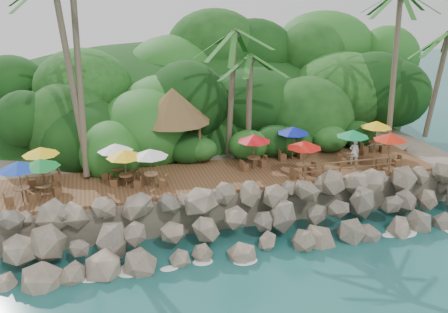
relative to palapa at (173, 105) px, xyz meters
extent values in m
plane|color=#19514F|center=(2.34, -9.76, -5.79)|extent=(140.00, 140.00, 0.00)
cube|color=gray|center=(2.34, 6.24, -4.74)|extent=(32.00, 25.20, 2.10)
ellipsoid|color=#143811|center=(2.34, 13.74, -5.79)|extent=(44.80, 28.00, 15.40)
cube|color=brown|center=(2.34, -3.76, -3.59)|extent=(26.00, 5.00, 0.20)
ellipsoid|color=white|center=(-6.66, -9.46, -5.76)|extent=(1.20, 0.80, 0.06)
ellipsoid|color=white|center=(-3.66, -9.46, -5.76)|extent=(1.20, 0.80, 0.06)
ellipsoid|color=white|center=(-0.66, -9.46, -5.76)|extent=(1.20, 0.80, 0.06)
ellipsoid|color=white|center=(2.34, -9.46, -5.76)|extent=(1.20, 0.80, 0.06)
ellipsoid|color=white|center=(5.34, -9.46, -5.76)|extent=(1.20, 0.80, 0.06)
ellipsoid|color=white|center=(8.34, -9.46, -5.76)|extent=(1.20, 0.80, 0.06)
ellipsoid|color=white|center=(11.34, -9.46, -5.76)|extent=(1.20, 0.80, 0.06)
cylinder|color=brown|center=(-5.92, -1.30, 2.10)|extent=(1.40, 2.04, 11.09)
cylinder|color=brown|center=(-5.48, -1.10, 2.99)|extent=(0.61, 3.03, 12.75)
cylinder|color=brown|center=(3.77, -0.36, 0.54)|extent=(0.85, 0.87, 8.07)
ellipsoid|color=#23601E|center=(3.77, -0.36, 4.57)|extent=(6.00, 6.00, 2.40)
cylinder|color=brown|center=(4.85, -0.73, -0.22)|extent=(0.43, 0.67, 6.55)
ellipsoid|color=#23601E|center=(4.85, -0.73, 3.05)|extent=(6.00, 6.00, 2.40)
cylinder|color=brown|center=(14.94, -1.25, 1.71)|extent=(1.12, 1.93, 10.32)
cylinder|color=brown|center=(18.70, -0.99, 0.36)|extent=(0.44, 1.41, 7.68)
ellipsoid|color=#23601E|center=(18.70, -0.99, 4.21)|extent=(6.00, 6.00, 2.40)
cylinder|color=brown|center=(-1.40, -1.40, -2.29)|extent=(0.16, 0.16, 2.40)
cylinder|color=brown|center=(1.40, -1.40, -2.29)|extent=(0.16, 0.16, 2.40)
cylinder|color=brown|center=(-1.40, 1.40, -2.29)|extent=(0.16, 0.16, 2.40)
cylinder|color=brown|center=(1.40, 1.40, -2.29)|extent=(0.16, 0.16, 2.40)
cone|color=brown|center=(0.00, 0.00, 0.01)|extent=(4.79, 4.79, 2.20)
cylinder|color=brown|center=(10.54, -4.11, -3.13)|extent=(0.08, 0.08, 0.72)
cylinder|color=brown|center=(10.54, -4.11, -2.76)|extent=(0.81, 0.81, 0.05)
cylinder|color=brown|center=(10.54, -4.11, -2.42)|extent=(0.05, 0.05, 2.13)
cone|color=#0D7A40|center=(10.54, -4.11, -1.50)|extent=(2.04, 2.04, 0.44)
cube|color=brown|center=(9.88, -4.26, -3.27)|extent=(0.49, 0.49, 0.45)
cube|color=brown|center=(11.20, -3.96, -3.27)|extent=(0.49, 0.49, 0.45)
cylinder|color=brown|center=(-3.87, -3.02, -3.13)|extent=(0.08, 0.08, 0.72)
cylinder|color=brown|center=(-3.87, -3.02, -2.76)|extent=(0.81, 0.81, 0.05)
cylinder|color=brown|center=(-3.87, -3.02, -2.42)|extent=(0.05, 0.05, 2.13)
cone|color=white|center=(-3.87, -3.02, -1.50)|extent=(2.04, 2.04, 0.44)
cube|color=brown|center=(-4.49, -2.74, -3.27)|extent=(0.54, 0.54, 0.45)
cube|color=brown|center=(-3.26, -3.31, -3.27)|extent=(0.54, 0.54, 0.45)
cylinder|color=brown|center=(6.74, -5.36, -3.13)|extent=(0.08, 0.08, 0.72)
cylinder|color=brown|center=(6.74, -5.36, -2.76)|extent=(0.81, 0.81, 0.05)
cylinder|color=brown|center=(6.74, -5.36, -2.42)|extent=(0.05, 0.05, 2.13)
cone|color=red|center=(6.74, -5.36, -1.50)|extent=(2.04, 2.04, 0.44)
cube|color=brown|center=(6.10, -5.59, -3.27)|extent=(0.52, 0.52, 0.45)
cube|color=brown|center=(7.38, -5.13, -3.27)|extent=(0.52, 0.52, 0.45)
cylinder|color=brown|center=(12.38, -5.36, -3.13)|extent=(0.08, 0.08, 0.72)
cylinder|color=brown|center=(12.38, -5.36, -2.76)|extent=(0.81, 0.81, 0.05)
cylinder|color=brown|center=(12.38, -5.36, -2.42)|extent=(0.05, 0.05, 2.13)
cone|color=#B81C0B|center=(12.38, -5.36, -1.50)|extent=(2.04, 2.04, 0.44)
cube|color=brown|center=(11.71, -5.40, -3.27)|extent=(0.43, 0.43, 0.45)
cube|color=brown|center=(13.06, -5.32, -3.27)|extent=(0.43, 0.43, 0.45)
cylinder|color=brown|center=(-2.09, -4.50, -3.13)|extent=(0.08, 0.08, 0.72)
cylinder|color=brown|center=(-2.09, -4.50, -2.76)|extent=(0.81, 0.81, 0.05)
cylinder|color=brown|center=(-2.09, -4.50, -2.42)|extent=(0.05, 0.05, 2.13)
cone|color=silver|center=(-2.09, -4.50, -1.50)|extent=(2.04, 2.04, 0.44)
cube|color=brown|center=(-2.72, -4.24, -3.27)|extent=(0.53, 0.53, 0.45)
cube|color=brown|center=(-1.47, -4.77, -3.27)|extent=(0.53, 0.53, 0.45)
cylinder|color=brown|center=(-7.92, -2.58, -3.13)|extent=(0.08, 0.08, 0.72)
cylinder|color=brown|center=(-7.92, -2.58, -2.76)|extent=(0.81, 0.81, 0.05)
cylinder|color=brown|center=(-7.92, -2.58, -2.42)|extent=(0.05, 0.05, 2.13)
cone|color=yellow|center=(-7.92, -2.58, -1.50)|extent=(2.04, 2.04, 0.44)
cube|color=brown|center=(-8.57, -2.77, -3.27)|extent=(0.51, 0.51, 0.45)
cube|color=brown|center=(-7.27, -2.38, -3.27)|extent=(0.51, 0.51, 0.45)
cylinder|color=brown|center=(7.27, -2.45, -3.13)|extent=(0.08, 0.08, 0.72)
cylinder|color=brown|center=(7.27, -2.45, -2.76)|extent=(0.81, 0.81, 0.05)
cylinder|color=brown|center=(7.27, -2.45, -2.42)|extent=(0.05, 0.05, 2.13)
cone|color=#0B1698|center=(7.27, -2.45, -1.50)|extent=(2.04, 2.04, 0.44)
cube|color=brown|center=(6.59, -2.47, -3.27)|extent=(0.42, 0.42, 0.45)
cube|color=brown|center=(7.95, -2.42, -3.27)|extent=(0.42, 0.42, 0.45)
cylinder|color=brown|center=(13.11, -2.64, -3.13)|extent=(0.08, 0.08, 0.72)
cylinder|color=brown|center=(13.11, -2.64, -2.76)|extent=(0.81, 0.81, 0.05)
cylinder|color=brown|center=(13.11, -2.64, -2.42)|extent=(0.05, 0.05, 2.13)
cone|color=gold|center=(13.11, -2.64, -1.50)|extent=(2.04, 2.04, 0.44)
cube|color=brown|center=(12.43, -2.58, -3.27)|extent=(0.44, 0.44, 0.45)
cube|color=brown|center=(13.79, -2.70, -3.27)|extent=(0.44, 0.44, 0.45)
cylinder|color=brown|center=(-3.45, -4.27, -3.13)|extent=(0.08, 0.08, 0.72)
cylinder|color=brown|center=(-3.45, -4.27, -2.76)|extent=(0.81, 0.81, 0.05)
cylinder|color=brown|center=(-3.45, -4.27, -2.42)|extent=(0.05, 0.05, 2.13)
cone|color=yellow|center=(-3.45, -4.27, -1.50)|extent=(2.04, 2.04, 0.44)
cube|color=brown|center=(-4.07, -4.00, -3.27)|extent=(0.54, 0.54, 0.45)
cube|color=brown|center=(-2.83, -4.54, -3.27)|extent=(0.54, 0.54, 0.45)
cylinder|color=brown|center=(-8.84, -4.74, -3.13)|extent=(0.08, 0.08, 0.72)
cylinder|color=brown|center=(-8.84, -4.74, -2.76)|extent=(0.81, 0.81, 0.05)
cylinder|color=brown|center=(-8.84, -4.74, -2.42)|extent=(0.05, 0.05, 2.13)
cone|color=#0C2D9C|center=(-8.84, -4.74, -1.50)|extent=(2.04, 2.04, 0.44)
cube|color=brown|center=(-9.50, -4.92, -3.27)|extent=(0.50, 0.50, 0.45)
cube|color=brown|center=(-8.19, -4.56, -3.27)|extent=(0.50, 0.50, 0.45)
cylinder|color=brown|center=(4.32, -3.40, -3.13)|extent=(0.08, 0.08, 0.72)
cylinder|color=brown|center=(4.32, -3.40, -2.76)|extent=(0.81, 0.81, 0.05)
cylinder|color=brown|center=(4.32, -3.40, -2.42)|extent=(0.05, 0.05, 2.13)
cone|color=red|center=(4.32, -3.40, -1.50)|extent=(2.04, 2.04, 0.44)
cube|color=brown|center=(3.67, -3.60, -3.27)|extent=(0.51, 0.51, 0.45)
cube|color=brown|center=(4.97, -3.20, -3.27)|extent=(0.51, 0.51, 0.45)
cylinder|color=brown|center=(-7.78, -4.63, -3.13)|extent=(0.08, 0.08, 0.72)
cylinder|color=brown|center=(-7.78, -4.63, -2.76)|extent=(0.81, 0.81, 0.05)
cylinder|color=brown|center=(-7.78, -4.63, -2.42)|extent=(0.05, 0.05, 2.13)
cone|color=#0C6C27|center=(-7.78, -4.63, -1.50)|extent=(2.04, 2.04, 0.44)
cube|color=brown|center=(-8.40, -4.90, -3.27)|extent=(0.54, 0.54, 0.45)
cube|color=brown|center=(-7.16, -4.36, -3.27)|extent=(0.54, 0.54, 0.45)
cylinder|color=brown|center=(6.54, -6.11, -2.99)|extent=(0.10, 0.10, 1.00)
cylinder|color=brown|center=(7.64, -6.11, -2.99)|extent=(0.10, 0.10, 1.00)
cylinder|color=brown|center=(8.74, -6.11, -2.99)|extent=(0.10, 0.10, 1.00)
cylinder|color=brown|center=(9.84, -6.11, -2.99)|extent=(0.10, 0.10, 1.00)
cylinder|color=brown|center=(10.94, -6.11, -2.99)|extent=(0.10, 0.10, 1.00)
cylinder|color=brown|center=(12.04, -6.11, -2.99)|extent=(0.10, 0.10, 1.00)
cube|color=brown|center=(9.29, -6.11, -2.54)|extent=(6.10, 0.06, 0.06)
cube|color=brown|center=(9.29, -6.11, -2.94)|extent=(6.10, 0.06, 0.06)
imported|color=silver|center=(10.61, -4.36, -2.66)|extent=(0.71, 0.61, 1.65)
camera|label=1|loc=(-4.89, -30.14, 7.24)|focal=39.35mm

